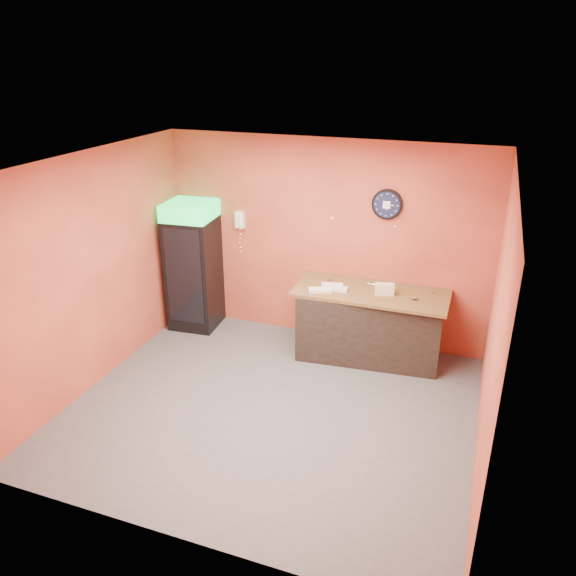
% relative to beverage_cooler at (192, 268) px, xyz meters
% --- Properties ---
extents(floor, '(4.50, 4.50, 0.00)m').
position_rel_beverage_cooler_xyz_m(floor, '(1.85, -1.61, -0.92)').
color(floor, '#47474C').
rests_on(floor, ground).
extents(back_wall, '(4.50, 0.02, 2.80)m').
position_rel_beverage_cooler_xyz_m(back_wall, '(1.85, 0.39, 0.48)').
color(back_wall, '#CC5539').
rests_on(back_wall, floor).
extents(left_wall, '(0.02, 4.00, 2.80)m').
position_rel_beverage_cooler_xyz_m(left_wall, '(-0.40, -1.61, 0.48)').
color(left_wall, '#CC5539').
rests_on(left_wall, floor).
extents(right_wall, '(0.02, 4.00, 2.80)m').
position_rel_beverage_cooler_xyz_m(right_wall, '(4.10, -1.61, 0.48)').
color(right_wall, '#CC5539').
rests_on(right_wall, floor).
extents(ceiling, '(4.50, 4.00, 0.02)m').
position_rel_beverage_cooler_xyz_m(ceiling, '(1.85, -1.61, 1.88)').
color(ceiling, white).
rests_on(ceiling, back_wall).
extents(beverage_cooler, '(0.71, 0.72, 1.88)m').
position_rel_beverage_cooler_xyz_m(beverage_cooler, '(0.00, 0.00, 0.00)').
color(beverage_cooler, black).
rests_on(beverage_cooler, floor).
extents(prep_counter, '(1.89, 0.97, 0.91)m').
position_rel_beverage_cooler_xyz_m(prep_counter, '(2.63, -0.01, -0.46)').
color(prep_counter, black).
rests_on(prep_counter, floor).
extents(wall_clock, '(0.39, 0.06, 0.39)m').
position_rel_beverage_cooler_xyz_m(wall_clock, '(2.68, 0.36, 1.09)').
color(wall_clock, black).
rests_on(wall_clock, back_wall).
extents(wall_phone, '(0.13, 0.11, 0.24)m').
position_rel_beverage_cooler_xyz_m(wall_phone, '(0.63, 0.34, 0.69)').
color(wall_phone, white).
rests_on(wall_phone, back_wall).
extents(butcher_paper, '(1.98, 0.90, 0.04)m').
position_rel_beverage_cooler_xyz_m(butcher_paper, '(2.63, -0.01, 0.02)').
color(butcher_paper, brown).
rests_on(butcher_paper, prep_counter).
extents(sub_roll_stack, '(0.25, 0.14, 0.15)m').
position_rel_beverage_cooler_xyz_m(sub_roll_stack, '(2.81, -0.08, 0.11)').
color(sub_roll_stack, beige).
rests_on(sub_roll_stack, butcher_paper).
extents(wrapped_sandwich_left, '(0.32, 0.22, 0.04)m').
position_rel_beverage_cooler_xyz_m(wrapped_sandwich_left, '(2.01, -0.26, 0.06)').
color(wrapped_sandwich_left, silver).
rests_on(wrapped_sandwich_left, butcher_paper).
extents(wrapped_sandwich_mid, '(0.31, 0.13, 0.04)m').
position_rel_beverage_cooler_xyz_m(wrapped_sandwich_mid, '(2.19, -0.15, 0.06)').
color(wrapped_sandwich_mid, silver).
rests_on(wrapped_sandwich_mid, butcher_paper).
extents(wrapped_sandwich_right, '(0.30, 0.17, 0.04)m').
position_rel_beverage_cooler_xyz_m(wrapped_sandwich_right, '(2.11, -0.06, 0.06)').
color(wrapped_sandwich_right, silver).
rests_on(wrapped_sandwich_right, butcher_paper).
extents(kitchen_tool, '(0.06, 0.06, 0.06)m').
position_rel_beverage_cooler_xyz_m(kitchen_tool, '(2.68, 0.19, 0.06)').
color(kitchen_tool, silver).
rests_on(kitchen_tool, butcher_paper).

